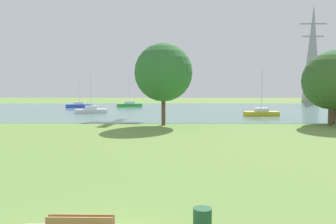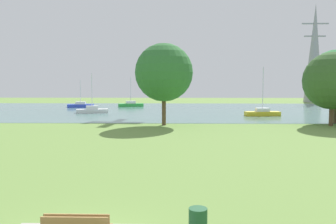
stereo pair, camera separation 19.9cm
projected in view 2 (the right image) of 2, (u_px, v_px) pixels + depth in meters
The scene contains 10 objects.
ground_plane at pixel (147, 134), 31.23m from camera, with size 160.00×160.00×0.00m, color olive.
litter_bin at pixel (198, 221), 10.32m from camera, with size 0.56×0.56×0.80m, color #1E512D.
water_surface at pixel (161, 110), 59.12m from camera, with size 140.00×40.00×0.02m, color slate.
sailboat_yellow at pixel (262, 113), 48.38m from camera, with size 4.92×1.93×6.83m.
sailboat_white at pixel (92, 110), 53.16m from camera, with size 5.02×2.61×6.07m.
sailboat_blue at pixel (81, 105), 65.58m from camera, with size 4.97×2.19×5.23m.
sailboat_green at pixel (131, 104), 68.05m from camera, with size 5.03×2.95×5.83m.
tree_east_near at pixel (164, 73), 37.21m from camera, with size 6.27×6.27×8.86m.
tree_east_far at pixel (332, 81), 36.67m from camera, with size 6.12×6.12×7.88m.
electricity_pylon at pixel (314, 53), 84.06m from camera, with size 6.40×4.40×23.76m.
Camera 2 is at (2.69, -8.91, 4.50)m, focal length 36.97 mm.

